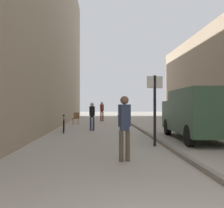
# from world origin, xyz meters

# --- Properties ---
(ground_plane) EXTENTS (80.00, 80.00, 0.00)m
(ground_plane) POSITION_xyz_m (0.00, 12.00, 0.00)
(ground_plane) COLOR #A8A093
(building_facade_left) EXTENTS (2.90, 40.00, 14.38)m
(building_facade_left) POSITION_xyz_m (-5.05, 12.00, 7.19)
(building_facade_left) COLOR gray
(building_facade_left) RESTS_ON ground_plane
(kerb_strip) EXTENTS (0.16, 40.00, 0.12)m
(kerb_strip) POSITION_xyz_m (1.58, 12.00, 0.06)
(kerb_strip) COLOR gray
(kerb_strip) RESTS_ON ground_plane
(pedestrian_main_foreground) EXTENTS (0.33, 0.21, 1.65)m
(pedestrian_main_foreground) POSITION_xyz_m (-1.30, 12.96, 0.95)
(pedestrian_main_foreground) COLOR #2D3851
(pedestrian_main_foreground) RESTS_ON ground_plane
(pedestrian_mid_block) EXTENTS (0.35, 0.23, 1.76)m
(pedestrian_mid_block) POSITION_xyz_m (-0.15, 5.01, 1.02)
(pedestrian_mid_block) COLOR brown
(pedestrian_mid_block) RESTS_ON ground_plane
(pedestrian_far_crossing) EXTENTS (0.36, 0.23, 1.79)m
(pedestrian_far_crossing) POSITION_xyz_m (-0.67, 21.44, 1.04)
(pedestrian_far_crossing) COLOR maroon
(pedestrian_far_crossing) RESTS_ON ground_plane
(delivery_van) EXTENTS (2.14, 5.17, 2.16)m
(delivery_van) POSITION_xyz_m (3.35, 8.86, 1.17)
(delivery_van) COLOR #335138
(delivery_van) RESTS_ON ground_plane
(street_sign_post) EXTENTS (0.60, 0.12, 2.60)m
(street_sign_post) POSITION_xyz_m (1.19, 7.34, 1.55)
(street_sign_post) COLOR black
(street_sign_post) RESTS_ON ground_plane
(bicycle_leaning) EXTENTS (0.29, 1.76, 0.98)m
(bicycle_leaning) POSITION_xyz_m (-2.82, 12.09, 0.38)
(bicycle_leaning) COLOR black
(bicycle_leaning) RESTS_ON ground_plane
(cafe_chair_near_window) EXTENTS (0.59, 0.59, 0.94)m
(cafe_chair_near_window) POSITION_xyz_m (-2.66, 17.24, 0.55)
(cafe_chair_near_window) COLOR brown
(cafe_chair_near_window) RESTS_ON ground_plane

